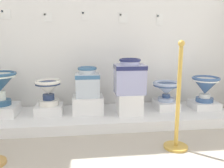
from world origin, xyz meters
TOP-DOWN VIEW (x-y plane):
  - display_platform at (1.98, 2.30)m, footprint 3.22×0.83m
  - plinth_block_squat_floral at (0.61, 2.36)m, footprint 0.38×0.38m
  - plinth_block_central_ornate at (1.20, 2.33)m, footprint 0.34×0.29m
  - antique_toilet_central_ornate at (1.20, 2.33)m, footprint 0.33×0.33m
  - plinth_block_tall_cobalt at (1.69, 2.35)m, footprint 0.39×0.34m
  - antique_toilet_tall_cobalt at (1.69, 2.35)m, footprint 0.31×0.26m
  - plinth_block_slender_white at (2.22, 2.22)m, footprint 0.31×0.30m
  - antique_toilet_slender_white at (2.22, 2.22)m, footprint 0.38×0.29m
  - plinth_block_rightmost at (2.77, 2.39)m, footprint 0.29×0.37m
  - antique_toilet_rightmost at (2.77, 2.39)m, footprint 0.38×0.38m
  - plinth_block_broad_patterned at (3.31, 2.33)m, footprint 0.36×0.32m
  - antique_toilet_broad_patterned at (3.31, 2.33)m, footprint 0.37×0.37m
  - info_placard_first at (0.64, 2.73)m, footprint 0.13×0.01m
  - info_placard_second at (1.18, 2.73)m, footprint 0.11×0.01m
  - info_placard_third at (1.69, 2.73)m, footprint 0.11×0.01m
  - info_placard_fourth at (2.22, 2.73)m, footprint 0.12×0.01m
  - info_placard_fifth at (2.75, 2.73)m, footprint 0.10×0.01m
  - stanchion_post_near_right at (2.55, 1.46)m, footprint 0.24×0.24m

SIDE VIEW (x-z plane):
  - display_platform at x=1.98m, z-range 0.00..0.12m
  - plinth_block_broad_patterned at x=3.31m, z-range 0.12..0.22m
  - plinth_block_rightmost at x=2.77m, z-range 0.12..0.23m
  - plinth_block_central_ornate at x=1.20m, z-range 0.12..0.25m
  - plinth_block_squat_floral at x=0.61m, z-range 0.12..0.26m
  - plinth_block_tall_cobalt at x=1.69m, z-range 0.12..0.34m
  - plinth_block_slender_white at x=2.22m, z-range 0.12..0.40m
  - stanchion_post_near_right at x=2.55m, z-range -0.19..0.88m
  - antique_toilet_rightmost at x=2.77m, z-range 0.28..0.55m
  - antique_toilet_broad_patterned at x=3.31m, z-range 0.27..0.62m
  - antique_toilet_central_ornate at x=1.20m, z-range 0.29..0.61m
  - antique_toilet_tall_cobalt at x=1.69m, z-range 0.35..0.73m
  - antique_toilet_slender_white at x=2.22m, z-range 0.40..0.84m
  - info_placard_fifth at x=2.75m, z-range 1.27..1.43m
  - info_placard_second at x=1.18m, z-range 1.31..1.42m
  - info_placard_fourth at x=2.22m, z-range 1.29..1.44m
  - info_placard_third at x=1.69m, z-range 1.33..1.45m
  - info_placard_first at x=0.64m, z-range 1.34..1.46m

